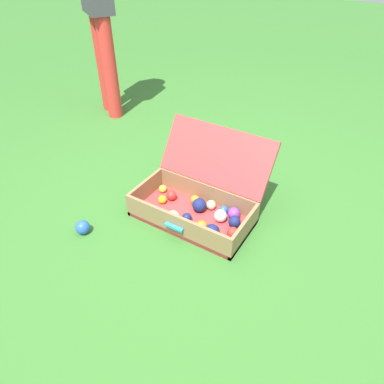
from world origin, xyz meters
TOP-DOWN VIEW (x-y plane):
  - ground_plane at (0.00, 0.00)m, footprint 16.00×16.00m
  - open_suitcase at (-0.01, 0.03)m, footprint 0.67×0.56m
  - stray_ball_on_grass at (-0.48, -0.45)m, footprint 0.08×0.08m

SIDE VIEW (x-z plane):
  - ground_plane at x=0.00m, z-range 0.00..0.00m
  - stray_ball_on_grass at x=-0.48m, z-range 0.00..0.08m
  - open_suitcase at x=-0.01m, z-range -0.12..0.32m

